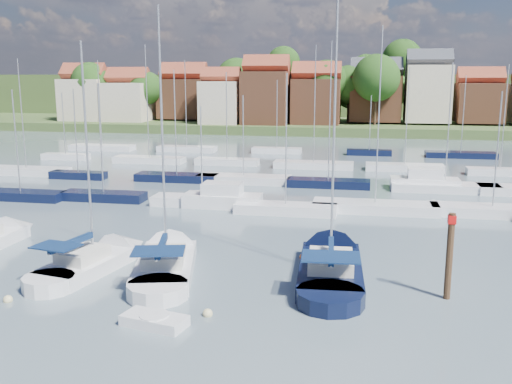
# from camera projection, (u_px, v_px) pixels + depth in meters

# --- Properties ---
(ground) EXTENTS (260.00, 260.00, 0.00)m
(ground) POSITION_uv_depth(u_px,v_px,m) (304.00, 173.00, 69.94)
(ground) COLOR #42525A
(ground) RESTS_ON ground
(sailboat_left) EXTENTS (4.90, 11.24, 14.83)m
(sailboat_left) POSITION_uv_depth(u_px,v_px,m) (101.00, 260.00, 35.74)
(sailboat_left) COLOR silver
(sailboat_left) RESTS_ON ground
(sailboat_centre) EXTENTS (6.20, 12.96, 16.98)m
(sailboat_centre) POSITION_uv_depth(u_px,v_px,m) (168.00, 259.00, 35.93)
(sailboat_centre) COLOR silver
(sailboat_centre) RESTS_ON ground
(sailboat_navy) EXTENTS (4.37, 13.81, 18.77)m
(sailboat_navy) POSITION_uv_depth(u_px,v_px,m) (330.00, 261.00, 35.44)
(sailboat_navy) COLOR black
(sailboat_navy) RESTS_ON ground
(tender) EXTENTS (3.34, 2.09, 0.67)m
(tender) POSITION_uv_depth(u_px,v_px,m) (154.00, 321.00, 27.06)
(tender) COLOR silver
(tender) RESTS_ON ground
(timber_piling) EXTENTS (0.40, 0.40, 6.94)m
(timber_piling) POSITION_uv_depth(u_px,v_px,m) (448.00, 273.00, 30.13)
(timber_piling) COLOR #4C331E
(timber_piling) RESTS_ON ground
(buoy_b) EXTENTS (0.49, 0.49, 0.49)m
(buoy_b) POSITION_uv_depth(u_px,v_px,m) (8.00, 302.00, 30.01)
(buoy_b) COLOR beige
(buoy_b) RESTS_ON ground
(buoy_c) EXTENTS (0.53, 0.53, 0.53)m
(buoy_c) POSITION_uv_depth(u_px,v_px,m) (133.00, 296.00, 30.73)
(buoy_c) COLOR #D85914
(buoy_c) RESTS_ON ground
(buoy_d) EXTENTS (0.51, 0.51, 0.51)m
(buoy_d) POSITION_uv_depth(u_px,v_px,m) (208.00, 316.00, 28.26)
(buoy_d) COLOR beige
(buoy_d) RESTS_ON ground
(buoy_e) EXTENTS (0.47, 0.47, 0.47)m
(buoy_e) POSITION_uv_depth(u_px,v_px,m) (303.00, 259.00, 37.06)
(buoy_e) COLOR #D85914
(buoy_e) RESTS_ON ground
(marina_field) EXTENTS (79.62, 41.41, 15.93)m
(marina_field) POSITION_uv_depth(u_px,v_px,m) (316.00, 177.00, 64.83)
(marina_field) COLOR silver
(marina_field) RESTS_ON ground
(far_shore_town) EXTENTS (212.46, 90.00, 22.27)m
(far_shore_town) POSITION_uv_depth(u_px,v_px,m) (348.00, 102.00, 157.80)
(far_shore_town) COLOR #43562B
(far_shore_town) RESTS_ON ground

